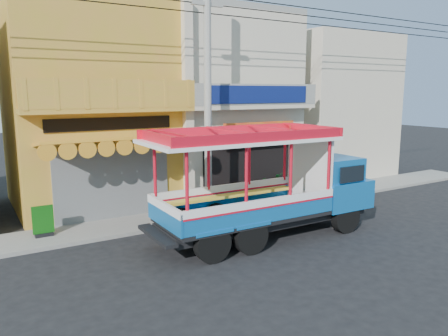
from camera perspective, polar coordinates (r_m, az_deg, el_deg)
name	(u,v)px	position (r m, az deg, el deg)	size (l,w,h in m)	color
ground	(287,240)	(14.20, 8.18, -9.35)	(90.00, 90.00, 0.00)	black
sidewalk	(222,210)	(17.31, -0.27, -5.48)	(30.00, 2.00, 0.12)	slate
shophouse_left	(88,105)	(18.84, -17.32, 7.81)	(6.00, 7.50, 8.24)	gold
shophouse_right	(215,103)	(21.12, -1.17, 8.45)	(6.00, 6.75, 8.24)	beige
party_pilaster	(188,109)	(16.96, -4.70, 7.67)	(0.35, 0.30, 8.00)	beige
filler_building_right	(322,107)	(25.39, 12.71, 7.78)	(6.00, 6.00, 7.60)	beige
utility_pole	(211,81)	(15.65, -1.66, 11.28)	(28.00, 0.26, 9.00)	gray
songthaew_truck	(279,183)	(14.33, 7.26, -2.02)	(7.67, 2.67, 3.57)	black
green_sign	(43,223)	(15.12, -22.54, -6.70)	(0.64, 0.30, 0.99)	black
potted_plant_a	(256,189)	(18.53, 4.21, -2.78)	(0.84, 0.73, 0.94)	#164D1D
potted_plant_b	(292,186)	(19.21, 8.90, -2.32)	(0.55, 0.44, 1.00)	#164D1D
potted_plant_c	(278,184)	(19.44, 7.11, -2.08)	(0.58, 0.58, 1.04)	#164D1D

